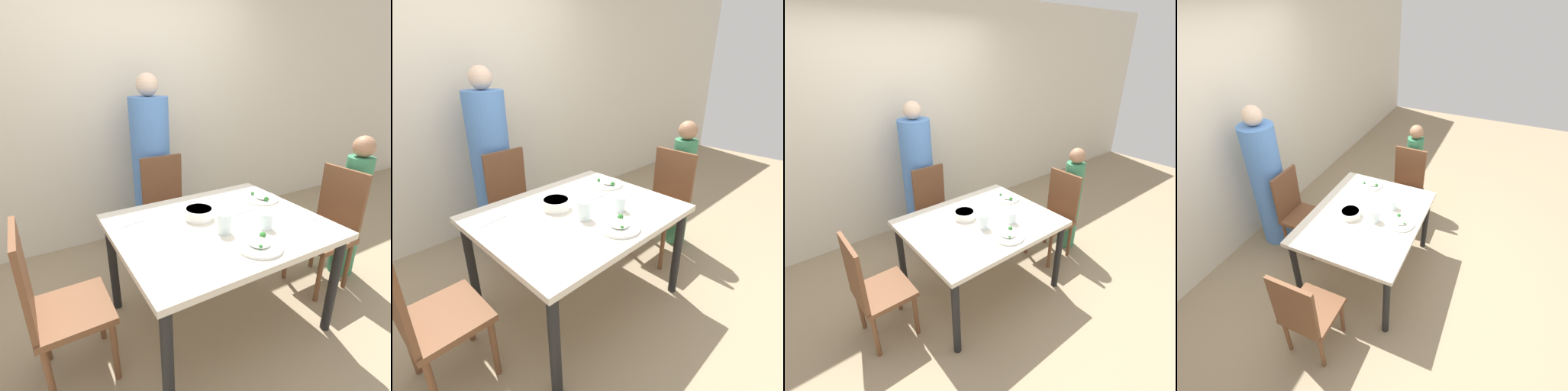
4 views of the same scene
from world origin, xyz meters
The scene contains 16 objects.
ground_plane centered at (0.00, 0.00, 0.00)m, with size 10.00×10.00×0.00m, color #998466.
wall_back centered at (0.00, 1.55, 1.35)m, with size 10.00×0.06×2.70m.
dining_table centered at (0.00, 0.00, 0.67)m, with size 1.29×1.03×0.75m.
chair_adult_spot centered at (0.04, 0.86, 0.51)m, with size 0.40×0.40×0.96m.
chair_child_spot centered at (0.99, -0.07, 0.51)m, with size 0.40×0.40×0.96m.
chair_empty_left centered at (-0.99, 0.05, 0.51)m, with size 0.40×0.40×0.96m.
person_adult centered at (0.04, 1.20, 0.75)m, with size 0.35×0.35×1.63m.
person_child centered at (1.25, -0.07, 0.57)m, with size 0.20×0.20×1.19m.
bowl_curry centered at (-0.07, 0.13, 0.78)m, with size 0.19×0.19×0.07m.
plate_rice_adult centered at (0.49, 0.17, 0.76)m, with size 0.26×0.26×0.05m.
plate_rice_child centered at (0.03, -0.34, 0.76)m, with size 0.26×0.26×0.06m.
glass_water_tall centered at (-0.04, -0.11, 0.81)m, with size 0.08×0.08×0.12m.
glass_water_short centered at (0.21, -0.19, 0.80)m, with size 0.08×0.08×0.10m.
napkin_folded centered at (0.55, -0.19, 0.75)m, with size 0.14×0.14×0.01m.
fork_steel centered at (-0.46, 0.27, 0.75)m, with size 0.18×0.05×0.01m.
spoon_steel centered at (0.26, 0.06, 0.75)m, with size 0.18×0.02×0.01m.
Camera 2 is at (-1.23, -1.34, 1.67)m, focal length 28.00 mm.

